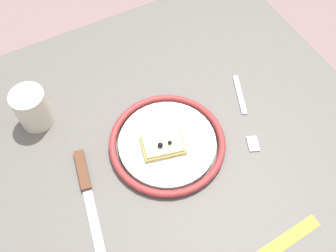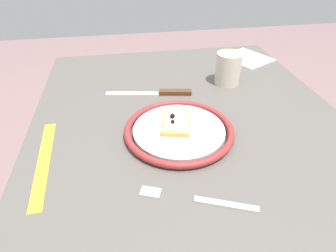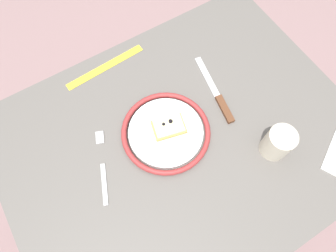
{
  "view_description": "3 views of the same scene",
  "coord_description": "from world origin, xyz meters",
  "px_view_note": "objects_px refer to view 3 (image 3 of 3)",
  "views": [
    {
      "loc": [
        0.16,
        0.39,
        1.44
      ],
      "look_at": [
        -0.04,
        0.02,
        0.75
      ],
      "focal_mm": 41.05,
      "sensor_mm": 36.0,
      "label": 1
    },
    {
      "loc": [
        -0.53,
        0.15,
        1.11
      ],
      "look_at": [
        -0.02,
        0.06,
        0.74
      ],
      "focal_mm": 30.3,
      "sensor_mm": 36.0,
      "label": 2
    },
    {
      "loc": [
        -0.19,
        -0.23,
        1.48
      ],
      "look_at": [
        -0.02,
        0.05,
        0.74
      ],
      "focal_mm": 31.68,
      "sensor_mm": 36.0,
      "label": 3
    }
  ],
  "objects_px": {
    "cup": "(278,143)",
    "measuring_tape": "(105,67)",
    "dining_table": "(181,149)",
    "plate": "(166,132)",
    "pizza_slice_near": "(169,126)",
    "knife": "(220,100)",
    "fork": "(102,165)"
  },
  "relations": [
    {
      "from": "dining_table",
      "to": "plate",
      "type": "bearing_deg",
      "value": 127.46
    },
    {
      "from": "measuring_tape",
      "to": "plate",
      "type": "bearing_deg",
      "value": -84.65
    },
    {
      "from": "knife",
      "to": "measuring_tape",
      "type": "height_order",
      "value": "knife"
    },
    {
      "from": "fork",
      "to": "dining_table",
      "type": "bearing_deg",
      "value": -12.43
    },
    {
      "from": "pizza_slice_near",
      "to": "fork",
      "type": "distance_m",
      "value": 0.21
    },
    {
      "from": "knife",
      "to": "measuring_tape",
      "type": "bearing_deg",
      "value": 129.59
    },
    {
      "from": "dining_table",
      "to": "plate",
      "type": "xyz_separation_m",
      "value": [
        -0.03,
        0.04,
        0.1
      ]
    },
    {
      "from": "dining_table",
      "to": "knife",
      "type": "xyz_separation_m",
      "value": [
        0.16,
        0.04,
        0.09
      ]
    },
    {
      "from": "plate",
      "to": "knife",
      "type": "distance_m",
      "value": 0.19
    },
    {
      "from": "pizza_slice_near",
      "to": "measuring_tape",
      "type": "distance_m",
      "value": 0.29
    },
    {
      "from": "plate",
      "to": "pizza_slice_near",
      "type": "distance_m",
      "value": 0.02
    },
    {
      "from": "measuring_tape",
      "to": "knife",
      "type": "bearing_deg",
      "value": -53.86
    },
    {
      "from": "cup",
      "to": "measuring_tape",
      "type": "relative_size",
      "value": 0.35
    },
    {
      "from": "knife",
      "to": "fork",
      "type": "distance_m",
      "value": 0.38
    },
    {
      "from": "cup",
      "to": "measuring_tape",
      "type": "height_order",
      "value": "cup"
    },
    {
      "from": "measuring_tape",
      "to": "cup",
      "type": "bearing_deg",
      "value": -64.13
    },
    {
      "from": "dining_table",
      "to": "knife",
      "type": "bearing_deg",
      "value": 15.66
    },
    {
      "from": "dining_table",
      "to": "pizza_slice_near",
      "type": "relative_size",
      "value": 9.74
    },
    {
      "from": "pizza_slice_near",
      "to": "cup",
      "type": "relative_size",
      "value": 1.08
    },
    {
      "from": "plate",
      "to": "measuring_tape",
      "type": "height_order",
      "value": "plate"
    },
    {
      "from": "cup",
      "to": "measuring_tape",
      "type": "distance_m",
      "value": 0.55
    },
    {
      "from": "dining_table",
      "to": "fork",
      "type": "height_order",
      "value": "fork"
    },
    {
      "from": "plate",
      "to": "cup",
      "type": "xyz_separation_m",
      "value": [
        0.22,
        -0.19,
        0.04
      ]
    },
    {
      "from": "plate",
      "to": "fork",
      "type": "height_order",
      "value": "plate"
    },
    {
      "from": "pizza_slice_near",
      "to": "knife",
      "type": "distance_m",
      "value": 0.18
    },
    {
      "from": "knife",
      "to": "plate",
      "type": "bearing_deg",
      "value": -178.29
    },
    {
      "from": "plate",
      "to": "cup",
      "type": "bearing_deg",
      "value": -40.47
    },
    {
      "from": "plate",
      "to": "fork",
      "type": "bearing_deg",
      "value": 176.94
    },
    {
      "from": "dining_table",
      "to": "plate",
      "type": "relative_size",
      "value": 3.93
    },
    {
      "from": "knife",
      "to": "cup",
      "type": "height_order",
      "value": "cup"
    },
    {
      "from": "dining_table",
      "to": "fork",
      "type": "relative_size",
      "value": 5.06
    },
    {
      "from": "plate",
      "to": "measuring_tape",
      "type": "distance_m",
      "value": 0.29
    }
  ]
}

